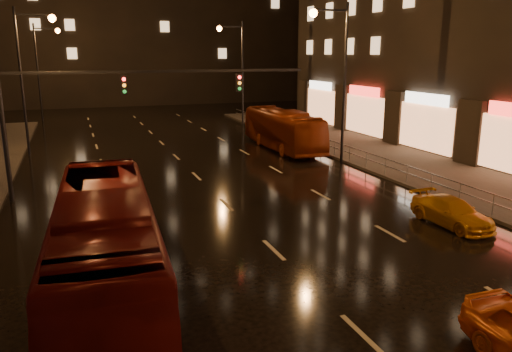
# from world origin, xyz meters

# --- Properties ---
(ground) EXTENTS (140.00, 140.00, 0.00)m
(ground) POSITION_xyz_m (0.00, 20.00, 0.00)
(ground) COLOR black
(ground) RESTS_ON ground
(sidewalk_right) EXTENTS (7.00, 70.00, 0.15)m
(sidewalk_right) POSITION_xyz_m (13.50, 15.00, 0.07)
(sidewalk_right) COLOR #38332D
(sidewalk_right) RESTS_ON ground
(traffic_signal) EXTENTS (15.31, 0.32, 6.20)m
(traffic_signal) POSITION_xyz_m (-5.06, 20.00, 4.74)
(traffic_signal) COLOR black
(traffic_signal) RESTS_ON ground
(railing_right) EXTENTS (0.05, 56.00, 1.00)m
(railing_right) POSITION_xyz_m (10.20, 18.00, 0.90)
(railing_right) COLOR #99999E
(railing_right) RESTS_ON sidewalk_right
(bus_red) EXTENTS (3.32, 11.62, 3.20)m
(bus_red) POSITION_xyz_m (-5.91, 8.45, 1.60)
(bus_red) COLOR #570E0C
(bus_red) RESTS_ON ground
(bus_curb) EXTENTS (2.59, 10.53, 2.93)m
(bus_curb) POSITION_xyz_m (8.13, 28.30, 1.46)
(bus_curb) COLOR maroon
(bus_curb) RESTS_ON ground
(taxi_far) EXTENTS (1.77, 3.98, 1.14)m
(taxi_far) POSITION_xyz_m (8.00, 10.00, 0.57)
(taxi_far) COLOR orange
(taxi_far) RESTS_ON ground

